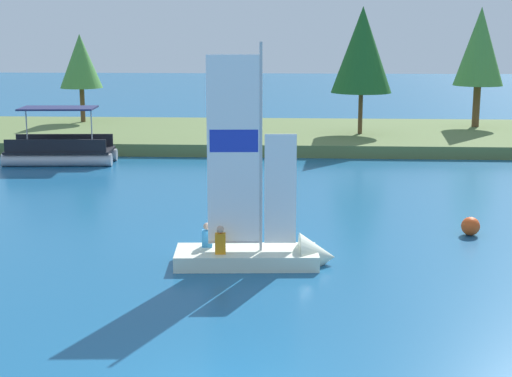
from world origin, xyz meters
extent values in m
cube|color=#5B703D|center=(0.00, 31.64, 0.32)|extent=(80.00, 11.91, 0.63)
cylinder|color=brown|center=(-12.13, 34.89, 1.70)|extent=(0.29, 0.29, 2.12)
cone|color=#47893D|center=(-12.13, 34.89, 4.40)|extent=(2.62, 2.62, 3.29)
cylinder|color=brown|center=(4.79, 30.33, 1.77)|extent=(0.24, 0.24, 2.28)
cone|color=#1E5B23|center=(4.79, 30.33, 5.24)|extent=(3.33, 3.33, 4.64)
cylinder|color=brown|center=(11.90, 33.78, 1.86)|extent=(0.42, 0.42, 2.45)
cone|color=#47893D|center=(11.90, 33.78, 5.35)|extent=(2.88, 2.88, 4.53)
cube|color=silver|center=(-0.02, 8.08, 0.21)|extent=(3.98, 1.76, 0.42)
cone|color=silver|center=(1.91, 8.21, 0.21)|extent=(1.06, 1.41, 1.34)
cylinder|color=#B7B7BC|center=(0.36, 8.11, 3.22)|extent=(0.08, 0.08, 5.60)
cube|color=white|center=(-0.35, 8.06, 3.18)|extent=(1.43, 0.13, 5.02)
cube|color=#1E33B2|center=(-0.35, 8.06, 3.43)|extent=(1.29, 0.12, 0.60)
cube|color=white|center=(0.89, 8.14, 2.12)|extent=(0.85, 0.09, 2.99)
cylinder|color=#B7B7BC|center=(-0.35, 8.06, 0.64)|extent=(1.43, 0.16, 0.06)
cube|color=orange|center=(-0.70, 7.70, 0.70)|extent=(0.29, 0.22, 0.56)
sphere|color=tan|center=(-0.70, 7.70, 1.09)|extent=(0.20, 0.20, 0.20)
cube|color=#338CCC|center=(-1.13, 8.33, 0.66)|extent=(0.29, 0.22, 0.48)
sphere|color=tan|center=(-1.13, 8.33, 1.01)|extent=(0.20, 0.20, 0.20)
cylinder|color=#B2B2B7|center=(-10.08, 24.25, 0.30)|extent=(5.17, 0.96, 0.60)
cylinder|color=#B2B2B7|center=(-9.97, 22.78, 0.30)|extent=(5.17, 0.96, 0.60)
cube|color=black|center=(-10.02, 23.51, 0.65)|extent=(5.07, 2.42, 0.10)
cube|color=black|center=(-10.09, 24.46, 1.00)|extent=(4.73, 0.43, 0.60)
cube|color=black|center=(-9.96, 22.57, 1.00)|extent=(4.73, 0.43, 0.60)
cylinder|color=#B2B2B7|center=(-8.48, 23.62, 1.66)|extent=(0.06, 0.06, 1.92)
cylinder|color=#B2B2B7|center=(-11.56, 23.40, 1.66)|extent=(0.06, 0.06, 1.92)
cube|color=#1E234C|center=(-10.02, 23.51, 2.66)|extent=(3.62, 2.11, 0.08)
sphere|color=#E54C19|center=(6.77, 11.50, 0.29)|extent=(0.58, 0.58, 0.58)
camera|label=1|loc=(1.34, -11.72, 6.33)|focal=53.06mm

